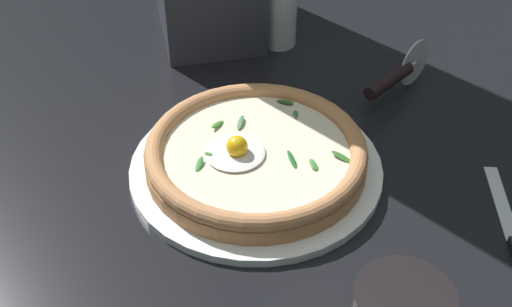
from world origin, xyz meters
name	(u,v)px	position (x,y,z in m)	size (l,w,h in m)	color
ground_plane	(248,206)	(0.00, 0.00, -0.01)	(2.40, 2.40, 0.03)	black
pizza_plate	(256,168)	(-0.04, 0.03, 0.01)	(0.35, 0.35, 0.01)	white
pizza	(256,154)	(-0.04, 0.03, 0.03)	(0.30, 0.30, 0.05)	tan
side_bowl	(403,305)	(0.24, 0.06, 0.02)	(0.11, 0.11, 0.04)	black
pizza_cutter	(396,75)	(-0.10, 0.31, 0.04)	(0.06, 0.16, 0.08)	silver
drinking_glass	(279,14)	(-0.33, 0.23, 0.06)	(0.06, 0.06, 0.13)	silver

